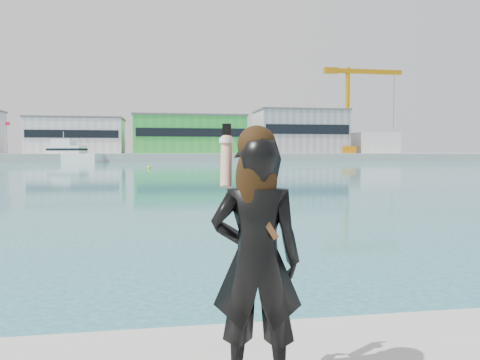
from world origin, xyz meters
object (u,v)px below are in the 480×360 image
(buoy_near, at_px, (149,168))
(buoy_extra, at_px, (273,164))
(dock_crane, at_px, (351,107))
(motor_yacht, at_px, (69,154))
(woman, at_px, (256,254))

(buoy_near, relative_size, buoy_extra, 1.00)
(dock_crane, xyz_separation_m, motor_yacht, (-74.53, -10.32, -13.05))
(motor_yacht, bearing_deg, buoy_near, -42.85)
(dock_crane, bearing_deg, buoy_extra, -132.14)
(dock_crane, bearing_deg, buoy_near, -134.69)
(buoy_near, bearing_deg, woman, -87.98)
(buoy_extra, distance_m, woman, 90.55)
(motor_yacht, bearing_deg, dock_crane, 31.57)
(woman, bearing_deg, motor_yacht, -68.03)
(motor_yacht, relative_size, buoy_extra, 31.55)
(dock_crane, height_order, buoy_near, dock_crane)
(woman, bearing_deg, dock_crane, -102.41)
(buoy_near, bearing_deg, buoy_extra, 41.63)
(motor_yacht, bearing_deg, buoy_extra, -5.16)
(buoy_extra, bearing_deg, motor_yacht, 151.15)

